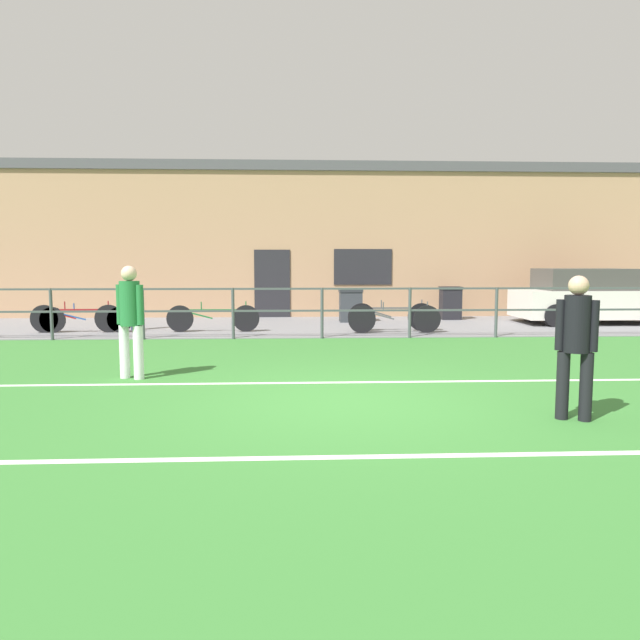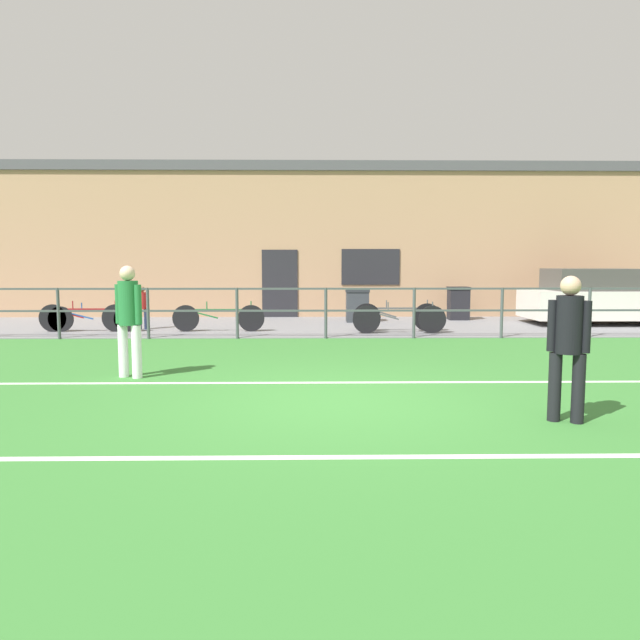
# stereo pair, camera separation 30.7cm
# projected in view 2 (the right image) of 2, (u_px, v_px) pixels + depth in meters

# --- Properties ---
(ground) EXTENTS (60.00, 44.00, 0.04)m
(ground) POSITION_uv_depth(u_px,v_px,m) (338.00, 403.00, 7.32)
(ground) COLOR #387A33
(field_line_touchline) EXTENTS (36.00, 0.11, 0.00)m
(field_line_touchline) POSITION_uv_depth(u_px,v_px,m) (335.00, 382.00, 8.43)
(field_line_touchline) COLOR white
(field_line_touchline) RESTS_ON ground
(field_line_hash) EXTENTS (36.00, 0.11, 0.00)m
(field_line_hash) POSITION_uv_depth(u_px,v_px,m) (349.00, 457.00, 5.22)
(field_line_hash) COLOR white
(field_line_hash) RESTS_ON ground
(pavement_strip) EXTENTS (48.00, 5.00, 0.02)m
(pavement_strip) POSITION_uv_depth(u_px,v_px,m) (323.00, 326.00, 15.78)
(pavement_strip) COLOR slate
(pavement_strip) RESTS_ON ground
(perimeter_fence) EXTENTS (36.07, 0.07, 1.15)m
(perimeter_fence) POSITION_uv_depth(u_px,v_px,m) (326.00, 306.00, 13.22)
(perimeter_fence) COLOR #474C51
(perimeter_fence) RESTS_ON ground
(clubhouse_facade) EXTENTS (28.00, 2.56, 4.80)m
(clubhouse_facade) POSITION_uv_depth(u_px,v_px,m) (321.00, 241.00, 19.22)
(clubhouse_facade) COLOR tan
(clubhouse_facade) RESTS_ON ground
(player_goalkeeper) EXTENTS (0.41, 0.28, 1.59)m
(player_goalkeeper) POSITION_uv_depth(u_px,v_px,m) (568.00, 340.00, 6.29)
(player_goalkeeper) COLOR black
(player_goalkeeper) RESTS_ON ground
(player_striker) EXTENTS (0.43, 0.29, 1.68)m
(player_striker) POSITION_uv_depth(u_px,v_px,m) (129.00, 314.00, 8.72)
(player_striker) COLOR white
(player_striker) RESTS_ON ground
(spectator_child) EXTENTS (0.30, 0.19, 1.09)m
(spectator_child) POSITION_uv_depth(u_px,v_px,m) (142.00, 305.00, 14.84)
(spectator_child) COLOR #232D4C
(spectator_child) RESTS_ON pavement_strip
(parked_car_red) EXTENTS (3.97, 1.90, 1.52)m
(parked_car_red) POSITION_uv_depth(u_px,v_px,m) (597.00, 298.00, 16.11)
(parked_car_red) COLOR silver
(parked_car_red) RESTS_ON pavement_strip
(bicycle_parked_0) EXTENTS (2.21, 0.04, 0.77)m
(bicycle_parked_0) POSITION_uv_depth(u_px,v_px,m) (84.00, 317.00, 14.35)
(bicycle_parked_0) COLOR black
(bicycle_parked_0) RESTS_ON pavement_strip
(bicycle_parked_1) EXTENTS (2.26, 0.04, 0.75)m
(bicycle_parked_1) POSITION_uv_depth(u_px,v_px,m) (218.00, 318.00, 14.41)
(bicycle_parked_1) COLOR black
(bicycle_parked_1) RESTS_ON pavement_strip
(bicycle_parked_2) EXTENTS (2.25, 0.04, 0.76)m
(bicycle_parked_2) POSITION_uv_depth(u_px,v_px,m) (399.00, 319.00, 14.04)
(bicycle_parked_2) COLOR black
(bicycle_parked_2) RESTS_ON pavement_strip
(bicycle_parked_3) EXTENTS (2.23, 0.04, 0.73)m
(bicycle_parked_3) POSITION_uv_depth(u_px,v_px,m) (93.00, 318.00, 14.36)
(bicycle_parked_3) COLOR black
(bicycle_parked_3) RESTS_ON pavement_strip
(bicycle_parked_4) EXTENTS (2.19, 0.04, 0.78)m
(bicycle_parked_4) POSITION_uv_depth(u_px,v_px,m) (397.00, 317.00, 14.48)
(bicycle_parked_4) COLOR black
(bicycle_parked_4) RESTS_ON pavement_strip
(trash_bin_0) EXTENTS (0.66, 0.56, 0.94)m
(trash_bin_0) POSITION_uv_depth(u_px,v_px,m) (357.00, 305.00, 16.71)
(trash_bin_0) COLOR #33383D
(trash_bin_0) RESTS_ON pavement_strip
(trash_bin_1) EXTENTS (0.61, 0.52, 0.97)m
(trash_bin_1) POSITION_uv_depth(u_px,v_px,m) (458.00, 303.00, 17.34)
(trash_bin_1) COLOR black
(trash_bin_1) RESTS_ON pavement_strip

